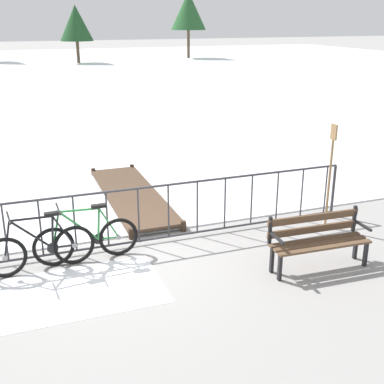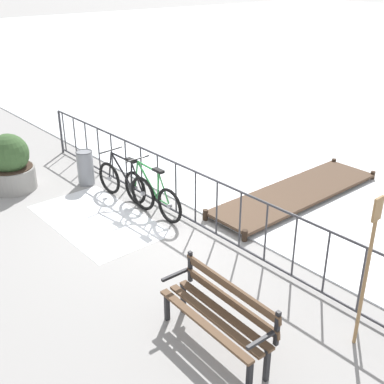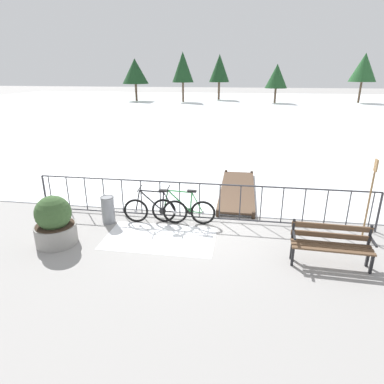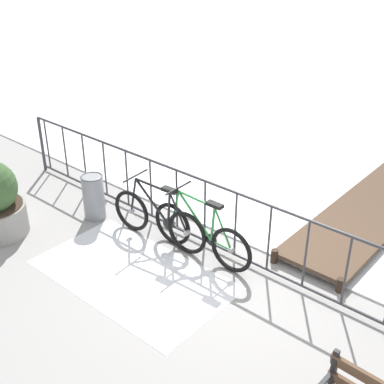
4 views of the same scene
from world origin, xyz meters
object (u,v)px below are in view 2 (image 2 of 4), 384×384
bicycle_second (152,195)px  planter_with_shrub (10,165)px  trash_bin (85,167)px  park_bench (220,310)px  oar_upright (368,264)px  bicycle_near_railing (125,184)px

bicycle_second → planter_with_shrub: 3.16m
trash_bin → bicycle_second: bearing=7.6°
bicycle_second → park_bench: bearing=-23.6°
planter_with_shrub → trash_bin: size_ratio=1.61×
bicycle_second → trash_bin: (-1.99, -0.27, 0.00)m
planter_with_shrub → oar_upright: oar_upright is taller
bicycle_near_railing → bicycle_second: same height
park_bench → planter_with_shrub: bearing=-179.3°
park_bench → oar_upright: bearing=50.2°
planter_with_shrub → trash_bin: 1.50m
trash_bin → oar_upright: size_ratio=0.37×
trash_bin → planter_with_shrub: bearing=-120.8°
bicycle_near_railing → trash_bin: 1.27m
bicycle_near_railing → bicycle_second: size_ratio=1.00×
bicycle_second → trash_bin: bicycle_second is taller
bicycle_near_railing → trash_bin: bearing=-172.2°
park_bench → oar_upright: oar_upright is taller
bicycle_near_railing → oar_upright: size_ratio=0.86×
bicycle_near_railing → park_bench: (4.11, -1.38, 0.14)m
bicycle_second → planter_with_shrub: (-2.75, -1.55, 0.17)m
park_bench → planter_with_shrub: 6.13m
planter_with_shrub → bicycle_near_railing: bearing=35.7°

